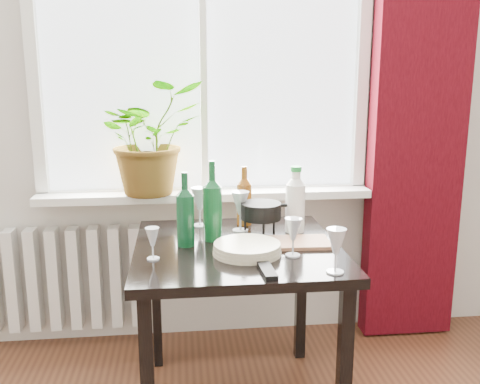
{
  "coord_description": "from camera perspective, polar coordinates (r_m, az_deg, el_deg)",
  "views": [
    {
      "loc": [
        -0.13,
        -0.57,
        1.45
      ],
      "look_at": [
        0.11,
        1.55,
        0.97
      ],
      "focal_mm": 40.0,
      "sensor_mm": 36.0,
      "label": 1
    }
  ],
  "objects": [
    {
      "name": "window",
      "position": [
        2.8,
        -4.0,
        15.76
      ],
      "size": [
        1.72,
        0.08,
        1.62
      ],
      "color": "white",
      "rests_on": "ground"
    },
    {
      "name": "windowsill",
      "position": [
        2.79,
        -3.69,
        -0.25
      ],
      "size": [
        1.72,
        0.2,
        0.04
      ],
      "color": "white",
      "rests_on": "ground"
    },
    {
      "name": "curtain",
      "position": [
        2.97,
        18.62,
        9.09
      ],
      "size": [
        0.5,
        0.12,
        2.56
      ],
      "color": "#34040B",
      "rests_on": "ground"
    },
    {
      "name": "radiator",
      "position": [
        3.01,
        -18.16,
        -8.75
      ],
      "size": [
        0.8,
        0.1,
        0.55
      ],
      "color": "silver",
      "rests_on": "ground"
    },
    {
      "name": "table",
      "position": [
        2.28,
        -0.3,
        -7.9
      ],
      "size": [
        0.85,
        0.85,
        0.74
      ],
      "color": "black",
      "rests_on": "ground"
    },
    {
      "name": "potted_plant",
      "position": [
        2.71,
        -9.53,
        5.72
      ],
      "size": [
        0.65,
        0.61,
        0.57
      ],
      "primitive_type": "imported",
      "rotation": [
        0.0,
        0.0,
        0.42
      ],
      "color": "#3F741F",
      "rests_on": "windowsill"
    },
    {
      "name": "wine_bottle_left",
      "position": [
        2.21,
        -5.87,
        -1.8
      ],
      "size": [
        0.08,
        0.08,
        0.32
      ],
      "primitive_type": null,
      "rotation": [
        0.0,
        0.0,
        0.04
      ],
      "color": "#0B3C1D",
      "rests_on": "table"
    },
    {
      "name": "wine_bottle_right",
      "position": [
        2.27,
        -2.96,
        -0.89
      ],
      "size": [
        0.09,
        0.09,
        0.35
      ],
      "primitive_type": null,
      "rotation": [
        0.0,
        0.0,
        0.18
      ],
      "color": "#0D4820",
      "rests_on": "table"
    },
    {
      "name": "bottle_amber",
      "position": [
        2.51,
        0.46,
        -0.32
      ],
      "size": [
        0.07,
        0.07,
        0.29
      ],
      "primitive_type": null,
      "rotation": [
        0.0,
        0.0,
        -0.02
      ],
      "color": "#69360B",
      "rests_on": "table"
    },
    {
      "name": "cleaning_bottle",
      "position": [
        2.41,
        5.92,
        -0.7
      ],
      "size": [
        0.09,
        0.09,
        0.31
      ],
      "primitive_type": null,
      "rotation": [
        0.0,
        0.0,
        0.05
      ],
      "color": "white",
      "rests_on": "table"
    },
    {
      "name": "wineglass_front_right",
      "position": [
        2.1,
        5.69,
        -4.79
      ],
      "size": [
        0.08,
        0.08,
        0.16
      ],
      "primitive_type": null,
      "rotation": [
        0.0,
        0.0,
        0.34
      ],
      "color": "#B8BBC6",
      "rests_on": "table"
    },
    {
      "name": "wineglass_far_right",
      "position": [
        1.95,
        10.19,
        -6.13
      ],
      "size": [
        0.07,
        0.07,
        0.17
      ],
      "primitive_type": null,
      "rotation": [
        0.0,
        0.0,
        0.0
      ],
      "color": "silver",
      "rests_on": "table"
    },
    {
      "name": "wineglass_back_center",
      "position": [
        2.42,
        0.03,
        -2.02
      ],
      "size": [
        0.11,
        0.11,
        0.19
      ],
      "primitive_type": null,
      "rotation": [
        0.0,
        0.0,
        -0.43
      ],
      "color": "silver",
      "rests_on": "table"
    },
    {
      "name": "wineglass_back_left",
      "position": [
        2.5,
        -4.32,
        -1.54
      ],
      "size": [
        0.09,
        0.09,
        0.19
      ],
      "primitive_type": null,
      "rotation": [
        0.0,
        0.0,
        0.11
      ],
      "color": "silver",
      "rests_on": "table"
    },
    {
      "name": "wineglass_front_left",
      "position": [
        2.09,
        -9.3,
        -5.43
      ],
      "size": [
        0.07,
        0.07,
        0.13
      ],
      "primitive_type": null,
      "rotation": [
        0.0,
        0.0,
        -0.27
      ],
      "color": "silver",
      "rests_on": "table"
    },
    {
      "name": "plate_stack",
      "position": [
        2.14,
        0.76,
        -6.04
      ],
      "size": [
        0.32,
        0.32,
        0.04
      ],
      "primitive_type": "cylinder",
      "rotation": [
        0.0,
        0.0,
        0.17
      ],
      "color": "beige",
      "rests_on": "table"
    },
    {
      "name": "fondue_pot",
      "position": [
        2.39,
        2.25,
        -2.8
      ],
      "size": [
        0.22,
        0.2,
        0.14
      ],
      "primitive_type": null,
      "rotation": [
        0.0,
        0.0,
        0.09
      ],
      "color": "black",
      "rests_on": "table"
    },
    {
      "name": "tv_remote",
      "position": [
        1.95,
        2.93,
        -8.38
      ],
      "size": [
        0.05,
        0.16,
        0.02
      ],
      "primitive_type": "cube",
      "rotation": [
        0.0,
        0.0,
        0.06
      ],
      "color": "black",
      "rests_on": "table"
    },
    {
      "name": "cutting_board",
      "position": [
        2.27,
        6.05,
        -5.37
      ],
      "size": [
        0.28,
        0.19,
        0.01
      ],
      "primitive_type": "cube",
      "rotation": [
        0.0,
        0.0,
        -0.04
      ],
      "color": "#A26A49",
      "rests_on": "table"
    }
  ]
}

